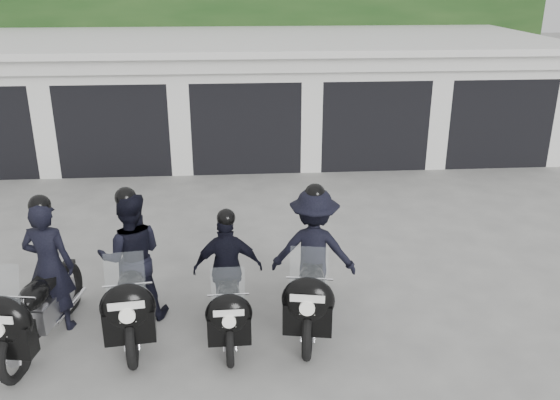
{
  "coord_description": "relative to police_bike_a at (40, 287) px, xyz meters",
  "views": [
    {
      "loc": [
        -0.23,
        -8.23,
        4.56
      ],
      "look_at": [
        0.45,
        0.87,
        1.05
      ],
      "focal_mm": 38.0,
      "sensor_mm": 36.0,
      "label": 1
    }
  ],
  "objects": [
    {
      "name": "ground",
      "position": [
        2.81,
        1.33,
        -0.79
      ],
      "size": [
        80.0,
        80.0,
        0.0
      ],
      "primitive_type": "plane",
      "color": "#9B9A95",
      "rests_on": "ground"
    },
    {
      "name": "police_bike_d",
      "position": [
        3.58,
        0.32,
        0.05
      ],
      "size": [
        1.28,
        2.26,
        1.98
      ],
      "rotation": [
        0.0,
        0.0,
        -0.18
      ],
      "color": "black",
      "rests_on": "ground"
    },
    {
      "name": "police_bike_c",
      "position": [
        2.42,
        0.13,
        -0.06
      ],
      "size": [
        0.95,
        1.98,
        1.73
      ],
      "rotation": [
        0.0,
        0.0,
        0.02
      ],
      "color": "black",
      "rests_on": "ground"
    },
    {
      "name": "garage_block",
      "position": [
        2.81,
        9.38,
        0.63
      ],
      "size": [
        16.4,
        6.8,
        2.96
      ],
      "color": "silver",
      "rests_on": "ground"
    },
    {
      "name": "police_bike_a",
      "position": [
        0.0,
        0.0,
        0.0
      ],
      "size": [
        0.91,
        2.27,
        1.99
      ],
      "rotation": [
        0.0,
        0.0,
        -0.16
      ],
      "color": "black",
      "rests_on": "ground"
    },
    {
      "name": "police_bike_b",
      "position": [
        1.12,
        0.31,
        0.05
      ],
      "size": [
        0.97,
        2.29,
        2.0
      ],
      "rotation": [
        0.0,
        0.0,
        0.11
      ],
      "color": "black",
      "rests_on": "ground"
    },
    {
      "name": "background_vegetation",
      "position": [
        3.18,
        14.24,
        1.98
      ],
      "size": [
        20.0,
        3.9,
        5.8
      ],
      "color": "#163513",
      "rests_on": "ground"
    }
  ]
}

